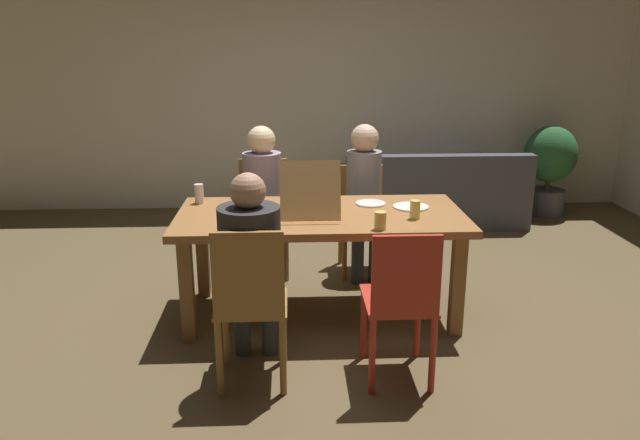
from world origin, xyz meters
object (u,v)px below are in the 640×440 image
(chair_1, at_px, (362,213))
(person_1, at_px, (364,188))
(chair_2, at_px, (264,213))
(plate_1, at_px, (411,207))
(couch, at_px, (432,198))
(dining_table, at_px, (321,226))
(potted_plant, at_px, (550,163))
(drinking_glass_2, at_px, (240,215))
(chair_3, at_px, (401,299))
(drinking_glass_1, at_px, (199,194))
(drinking_glass_3, at_px, (415,210))
(pizza_box_0, at_px, (309,206))
(plate_0, at_px, (371,203))
(chair_0, at_px, (250,300))
(person_2, at_px, (262,190))
(drinking_glass_0, at_px, (380,221))
(person_0, at_px, (251,259))

(chair_1, distance_m, person_1, 0.28)
(chair_2, relative_size, plate_1, 3.69)
(couch, bearing_deg, person_1, -122.13)
(person_1, bearing_deg, dining_table, -117.17)
(couch, relative_size, potted_plant, 1.91)
(chair_2, relative_size, drinking_glass_2, 6.25)
(plate_1, relative_size, potted_plant, 0.25)
(dining_table, height_order, chair_3, chair_3)
(drinking_glass_1, bearing_deg, drinking_glass_3, -17.75)
(chair_1, height_order, person_1, person_1)
(dining_table, distance_m, pizza_box_0, 0.17)
(person_1, xyz_separation_m, couch, (0.91, 1.44, -0.46))
(dining_table, bearing_deg, chair_3, -67.29)
(plate_0, bearing_deg, chair_2, 138.49)
(person_1, relative_size, plate_0, 5.77)
(chair_0, bearing_deg, person_2, 90.00)
(person_2, distance_m, potted_plant, 3.53)
(chair_0, xyz_separation_m, pizza_box_0, (0.35, 0.92, 0.28))
(pizza_box_0, distance_m, drinking_glass_1, 0.85)
(chair_3, bearing_deg, drinking_glass_1, 135.34)
(chair_3, relative_size, drinking_glass_3, 7.41)
(drinking_glass_1, bearing_deg, chair_3, -44.66)
(person_1, xyz_separation_m, plate_0, (-0.02, -0.56, 0.02))
(plate_0, bearing_deg, drinking_glass_0, -91.86)
(chair_1, bearing_deg, plate_1, -72.73)
(plate_1, bearing_deg, couch, 72.65)
(dining_table, distance_m, chair_1, 1.00)
(chair_0, relative_size, person_2, 0.77)
(pizza_box_0, relative_size, potted_plant, 0.49)
(chair_3, xyz_separation_m, drinking_glass_0, (-0.04, 0.55, 0.29))
(dining_table, height_order, drinking_glass_2, drinking_glass_2)
(person_2, distance_m, chair_3, 1.91)
(drinking_glass_2, bearing_deg, chair_0, -81.55)
(person_2, distance_m, drinking_glass_1, 0.64)
(chair_2, relative_size, chair_3, 1.00)
(couch, bearing_deg, pizza_box_0, -121.62)
(chair_2, xyz_separation_m, drinking_glass_1, (-0.43, -0.62, 0.32))
(chair_1, bearing_deg, drinking_glass_0, -91.89)
(drinking_glass_0, bearing_deg, drinking_glass_3, 40.13)
(plate_0, bearing_deg, person_2, 145.11)
(drinking_glass_3, bearing_deg, plate_1, 84.10)
(person_0, bearing_deg, chair_3, -9.64)
(chair_1, relative_size, person_2, 0.71)
(drinking_glass_3, bearing_deg, pizza_box_0, 168.26)
(drinking_glass_0, height_order, couch, drinking_glass_0)
(chair_2, height_order, plate_0, chair_2)
(plate_0, height_order, drinking_glass_2, drinking_glass_2)
(dining_table, distance_m, chair_2, 1.03)
(dining_table, bearing_deg, couch, 59.54)
(person_2, bearing_deg, chair_0, -90.00)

